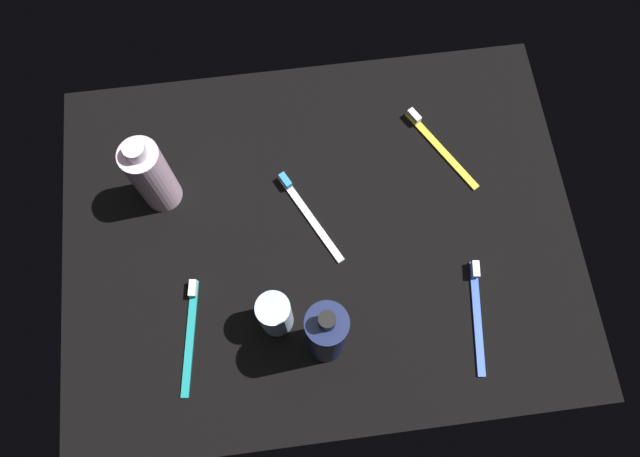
{
  "coord_description": "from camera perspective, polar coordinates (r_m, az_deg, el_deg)",
  "views": [
    {
      "loc": [
        -3.78,
        -29.76,
        92.05
      ],
      "look_at": [
        0.0,
        0.0,
        3.0
      ],
      "focal_mm": 33.12,
      "sensor_mm": 36.0,
      "label": 1
    }
  ],
  "objects": [
    {
      "name": "toothbrush_blue",
      "position": [
        0.96,
        14.94,
        -7.63
      ],
      "size": [
        3.61,
        18.0,
        2.1
      ],
      "color": "blue",
      "rests_on": "ground_plane"
    },
    {
      "name": "bodywash_bottle",
      "position": [
        0.95,
        -15.99,
        4.96
      ],
      "size": [
        6.15,
        6.15,
        17.68
      ],
      "color": "silver",
      "rests_on": "ground_plane"
    },
    {
      "name": "lotion_bottle",
      "position": [
        0.83,
        0.6,
        -10.16
      ],
      "size": [
        5.79,
        5.79,
        21.77
      ],
      "color": "#161E46",
      "rests_on": "ground_plane"
    },
    {
      "name": "ground_plane",
      "position": [
        0.97,
        -0.0,
        -0.68
      ],
      "size": [
        84.0,
        64.0,
        1.2
      ],
      "primitive_type": "cube",
      "color": "black"
    },
    {
      "name": "toothbrush_teal",
      "position": [
        0.95,
        -12.43,
        -9.54
      ],
      "size": [
        3.8,
        17.98,
        2.1
      ],
      "color": "teal",
      "rests_on": "ground_plane"
    },
    {
      "name": "toothbrush_white",
      "position": [
        0.97,
        -1.29,
        1.62
      ],
      "size": [
        9.21,
        16.6,
        2.1
      ],
      "color": "white",
      "rests_on": "ground_plane"
    },
    {
      "name": "deodorant_stick",
      "position": [
        0.89,
        -4.37,
        -8.28
      ],
      "size": [
        5.09,
        5.09,
        10.16
      ],
      "primitive_type": "cylinder",
      "color": "silver",
      "rests_on": "ground_plane"
    },
    {
      "name": "toothbrush_yellow",
      "position": [
        1.04,
        11.28,
        7.98
      ],
      "size": [
        10.07,
        16.17,
        2.1
      ],
      "color": "yellow",
      "rests_on": "ground_plane"
    }
  ]
}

